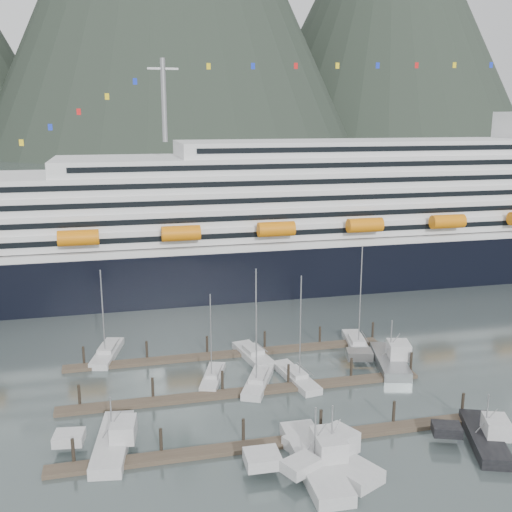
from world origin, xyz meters
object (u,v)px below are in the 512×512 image
Objects in this scene: cruise_ship at (350,224)px; trawler_c at (313,459)px; sailboat_c at (258,383)px; sailboat_f at (253,356)px; sailboat_e at (107,354)px; trawler_a at (111,441)px; trawler_d at (484,436)px; sailboat_d at (296,377)px; trawler_e at (389,360)px; sailboat_g at (357,345)px; trawler_b at (330,457)px; sailboat_b at (213,378)px.

cruise_ship is 77.71m from trawler_c.
trawler_c is (1.06, -19.89, 0.52)m from sailboat_c.
sailboat_e is at bearing 64.08° from sailboat_f.
trawler_a is at bearing 68.52° from trawler_c.
sailboat_d is at bearing 56.94° from trawler_d.
sailboat_c reaches higher than trawler_a.
sailboat_e is 41.88m from trawler_e.
sailboat_g is at bearing -52.61° from trawler_a.
trawler_b is 1.86m from trawler_c.
sailboat_f is at bearing 102.75° from sailboat_g.
sailboat_f is (-3.95, 8.81, 0.02)m from sailboat_d.
sailboat_d is at bearing -10.89° from trawler_c.
trawler_d is at bearing -88.48° from trawler_c.
trawler_b is (1.38, -29.21, 0.49)m from sailboat_f.
sailboat_e reaches higher than trawler_c.
sailboat_d reaches higher than sailboat_c.
cruise_ship is 17.06× the size of trawler_e.
trawler_a is (-19.15, -11.36, 0.45)m from sailboat_c.
trawler_c is (20.21, -8.53, 0.07)m from trawler_a.
sailboat_d is at bearing 110.52° from trawler_e.
sailboat_f is 29.21m from trawler_a.
trawler_d is at bearing -99.86° from cruise_ship.
trawler_d is at bearing -108.77° from sailboat_c.
trawler_e is at bearing -63.75° from trawler_b.
trawler_d is (20.92, -19.85, 0.44)m from sailboat_c.
sailboat_g reaches higher than sailboat_e.
sailboat_d is 9.65m from sailboat_f.
trawler_a is (-20.69, -20.62, 0.42)m from sailboat_f.
sailboat_g is at bearing -37.13° from sailboat_c.
sailboat_f is (-31.52, -40.79, -11.60)m from cruise_ship.
sailboat_c is 20.18m from trawler_e.
cruise_ship reaches higher than sailboat_g.
sailboat_g reaches higher than trawler_e.
cruise_ship reaches higher than sailboat_f.
cruise_ship is 18.45× the size of trawler_d.
cruise_ship reaches higher than sailboat_c.
trawler_b is 18.00m from trawler_d.
cruise_ship is 77.02m from trawler_b.
sailboat_d is 14.67m from trawler_e.
sailboat_f is (7.16, 6.23, 0.04)m from sailboat_b.
cruise_ship is at bearing 9.85° from trawler_d.
sailboat_c is 28.84m from trawler_d.
sailboat_b is 25.71m from trawler_e.
sailboat_d is 1.25× the size of trawler_a.
trawler_b is at bearing 163.51° from sailboat_d.
trawler_d is (2.59, -29.66, 0.40)m from sailboat_g.
sailboat_d is 15.88m from sailboat_g.
sailboat_g is 34.36m from trawler_c.
sailboat_g is at bearing -28.78° from trawler_c.
sailboat_b reaches higher than sailboat_c.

